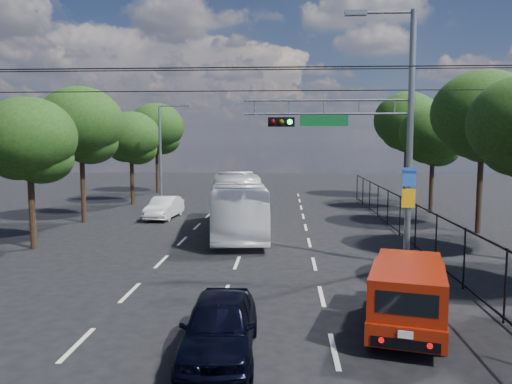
# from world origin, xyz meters

# --- Properties ---
(ground) EXTENTS (120.00, 120.00, 0.00)m
(ground) POSITION_xyz_m (0.00, 0.00, 0.00)
(ground) COLOR black
(ground) RESTS_ON ground
(lane_markings) EXTENTS (6.12, 38.00, 0.01)m
(lane_markings) POSITION_xyz_m (-0.00, 14.00, 0.01)
(lane_markings) COLOR beige
(lane_markings) RESTS_ON ground
(signal_mast) EXTENTS (6.43, 0.39, 9.50)m
(signal_mast) POSITION_xyz_m (5.28, 7.99, 5.24)
(signal_mast) COLOR slate
(signal_mast) RESTS_ON ground
(streetlight_left) EXTENTS (2.09, 0.22, 7.08)m
(streetlight_left) POSITION_xyz_m (-6.33, 22.00, 3.94)
(streetlight_left) COLOR slate
(streetlight_left) RESTS_ON ground
(utility_wires) EXTENTS (22.00, 5.04, 0.74)m
(utility_wires) POSITION_xyz_m (0.00, 8.83, 7.23)
(utility_wires) COLOR black
(utility_wires) RESTS_ON ground
(fence_right) EXTENTS (0.06, 34.03, 2.00)m
(fence_right) POSITION_xyz_m (7.60, 12.17, 1.03)
(fence_right) COLOR black
(fence_right) RESTS_ON ground
(tree_right_c) EXTENTS (5.10, 5.10, 8.29)m
(tree_right_c) POSITION_xyz_m (11.82, 15.02, 5.73)
(tree_right_c) COLOR black
(tree_right_c) RESTS_ON ground
(tree_right_d) EXTENTS (4.32, 4.32, 7.02)m
(tree_right_d) POSITION_xyz_m (11.42, 22.02, 4.85)
(tree_right_d) COLOR black
(tree_right_d) RESTS_ON ground
(tree_right_e) EXTENTS (5.28, 5.28, 8.58)m
(tree_right_e) POSITION_xyz_m (11.62, 30.02, 5.94)
(tree_right_e) COLOR black
(tree_right_e) RESTS_ON ground
(tree_left_b) EXTENTS (4.08, 4.08, 6.63)m
(tree_left_b) POSITION_xyz_m (-9.18, 10.02, 4.58)
(tree_left_b) COLOR black
(tree_left_b) RESTS_ON ground
(tree_left_c) EXTENTS (4.80, 4.80, 7.80)m
(tree_left_c) POSITION_xyz_m (-9.78, 17.02, 5.40)
(tree_left_c) COLOR black
(tree_left_c) RESTS_ON ground
(tree_left_d) EXTENTS (4.20, 4.20, 6.83)m
(tree_left_d) POSITION_xyz_m (-9.38, 25.02, 4.72)
(tree_left_d) COLOR black
(tree_left_d) RESTS_ON ground
(tree_left_e) EXTENTS (4.92, 4.92, 7.99)m
(tree_left_e) POSITION_xyz_m (-9.58, 33.02, 5.53)
(tree_left_e) COLOR black
(tree_left_e) RESTS_ON ground
(red_pickup) EXTENTS (2.79, 4.96, 1.75)m
(red_pickup) POSITION_xyz_m (4.98, 1.48, 0.93)
(red_pickup) COLOR black
(red_pickup) RESTS_ON ground
(navy_hatchback) EXTENTS (1.74, 4.06, 1.37)m
(navy_hatchback) POSITION_xyz_m (0.43, -0.42, 0.68)
(navy_hatchback) COLOR black
(navy_hatchback) RESTS_ON ground
(white_bus) EXTENTS (3.79, 10.93, 2.98)m
(white_bus) POSITION_xyz_m (-0.63, 14.51, 1.49)
(white_bus) COLOR white
(white_bus) RESTS_ON ground
(white_van) EXTENTS (1.69, 4.08, 1.31)m
(white_van) POSITION_xyz_m (-5.50, 18.75, 0.66)
(white_van) COLOR silver
(white_van) RESTS_ON ground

